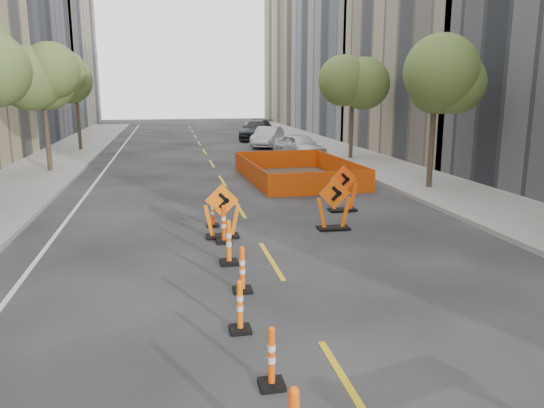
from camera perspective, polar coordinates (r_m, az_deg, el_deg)
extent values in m
plane|color=black|center=(9.79, 4.46, -13.30)|extent=(140.00, 140.00, 0.00)
cube|color=gray|center=(23.83, 17.77, 1.66)|extent=(4.00, 90.00, 0.15)
cube|color=gray|center=(65.99, -24.84, 16.20)|extent=(12.00, 20.00, 20.00)
cube|color=gray|center=(37.79, 20.70, 15.72)|extent=(12.00, 16.00, 14.00)
cube|color=gray|center=(52.75, 11.18, 18.33)|extent=(12.00, 18.00, 20.00)
cube|color=tan|center=(69.95, 5.25, 15.31)|extent=(12.00, 14.00, 16.00)
cylinder|color=#382B1E|center=(29.24, -22.96, 6.11)|extent=(0.24, 0.24, 3.15)
sphere|color=#415D28|center=(29.12, -23.46, 11.93)|extent=(2.80, 2.80, 2.80)
cylinder|color=#382B1E|center=(39.05, -20.04, 7.65)|extent=(0.24, 0.24, 3.15)
sphere|color=#415D28|center=(38.96, -20.36, 12.01)|extent=(2.80, 2.80, 2.80)
cylinder|color=#382B1E|center=(23.33, 16.72, 5.24)|extent=(0.24, 0.24, 3.15)
sphere|color=#415D28|center=(23.18, 17.18, 12.55)|extent=(2.80, 2.80, 2.80)
cylinder|color=#382B1E|center=(32.47, 8.51, 7.46)|extent=(0.24, 0.24, 3.15)
sphere|color=#415D28|center=(32.36, 8.68, 12.71)|extent=(2.80, 2.80, 2.80)
imported|color=silver|center=(33.39, 3.02, 6.28)|extent=(2.94, 4.71, 1.49)
imported|color=#ACADB1|center=(39.56, -0.47, 7.22)|extent=(3.31, 4.76, 1.49)
imported|color=black|center=(45.15, -1.60, 7.94)|extent=(4.07, 6.08, 1.64)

